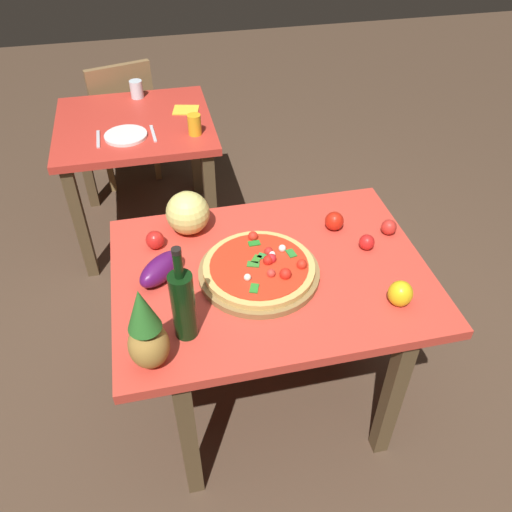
{
  "coord_description": "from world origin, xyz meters",
  "views": [
    {
      "loc": [
        -0.36,
        -1.36,
        2.02
      ],
      "look_at": [
        -0.05,
        0.03,
        0.78
      ],
      "focal_mm": 36.37,
      "sensor_mm": 36.0,
      "label": 1
    }
  ],
  "objects_px": {
    "pizza": "(260,267)",
    "fork_utensil": "(98,139)",
    "display_table": "(270,288)",
    "melon": "(188,213)",
    "tomato_near_board": "(334,221)",
    "background_table": "(137,141)",
    "drinking_glass_water": "(137,89)",
    "napkin_folded": "(186,110)",
    "tomato_at_corner": "(389,227)",
    "eggplant": "(161,269)",
    "pizza_board": "(259,273)",
    "wine_bottle": "(183,304)",
    "tomato_by_bottle": "(155,240)",
    "dining_chair": "(122,115)",
    "knife_utensil": "(153,133)",
    "tomato_beside_pepper": "(367,242)",
    "dinner_plate": "(126,136)",
    "bell_pepper": "(400,294)",
    "drinking_glass_juice": "(195,125)",
    "pineapple_left": "(146,333)"
  },
  "relations": [
    {
      "from": "background_table",
      "to": "eggplant",
      "type": "distance_m",
      "value": 1.29
    },
    {
      "from": "display_table",
      "to": "pizza_board",
      "type": "distance_m",
      "value": 0.12
    },
    {
      "from": "background_table",
      "to": "bell_pepper",
      "type": "xyz_separation_m",
      "value": [
        0.83,
        -1.58,
        0.16
      ]
    },
    {
      "from": "bell_pepper",
      "to": "knife_utensil",
      "type": "distance_m",
      "value": 1.59
    },
    {
      "from": "eggplant",
      "to": "tomato_beside_pepper",
      "type": "relative_size",
      "value": 3.32
    },
    {
      "from": "pizza",
      "to": "tomato_at_corner",
      "type": "relative_size",
      "value": 6.59
    },
    {
      "from": "pizza_board",
      "to": "napkin_folded",
      "type": "distance_m",
      "value": 1.42
    },
    {
      "from": "pizza_board",
      "to": "knife_utensil",
      "type": "bearing_deg",
      "value": 104.35
    },
    {
      "from": "pizza_board",
      "to": "tomato_at_corner",
      "type": "distance_m",
      "value": 0.57
    },
    {
      "from": "display_table",
      "to": "dinner_plate",
      "type": "bearing_deg",
      "value": 112.94
    },
    {
      "from": "eggplant",
      "to": "tomato_near_board",
      "type": "relative_size",
      "value": 2.64
    },
    {
      "from": "dining_chair",
      "to": "tomato_by_bottle",
      "type": "relative_size",
      "value": 11.94
    },
    {
      "from": "pizza",
      "to": "drinking_glass_juice",
      "type": "distance_m",
      "value": 1.13
    },
    {
      "from": "eggplant",
      "to": "knife_utensil",
      "type": "bearing_deg",
      "value": 87.67
    },
    {
      "from": "tomato_near_board",
      "to": "tomato_beside_pepper",
      "type": "relative_size",
      "value": 1.26
    },
    {
      "from": "pizza_board",
      "to": "tomato_near_board",
      "type": "distance_m",
      "value": 0.41
    },
    {
      "from": "dining_chair",
      "to": "pineapple_left",
      "type": "bearing_deg",
      "value": 76.53
    },
    {
      "from": "display_table",
      "to": "fork_utensil",
      "type": "relative_size",
      "value": 6.41
    },
    {
      "from": "fork_utensil",
      "to": "knife_utensil",
      "type": "distance_m",
      "value": 0.28
    },
    {
      "from": "eggplant",
      "to": "napkin_folded",
      "type": "bearing_deg",
      "value": 79.76
    },
    {
      "from": "display_table",
      "to": "background_table",
      "type": "distance_m",
      "value": 1.4
    },
    {
      "from": "display_table",
      "to": "tomato_beside_pepper",
      "type": "xyz_separation_m",
      "value": [
        0.39,
        0.04,
        0.12
      ]
    },
    {
      "from": "eggplant",
      "to": "knife_utensil",
      "type": "relative_size",
      "value": 1.11
    },
    {
      "from": "pizza",
      "to": "knife_utensil",
      "type": "bearing_deg",
      "value": 104.6
    },
    {
      "from": "dining_chair",
      "to": "bell_pepper",
      "type": "relative_size",
      "value": 9.09
    },
    {
      "from": "wine_bottle",
      "to": "knife_utensil",
      "type": "bearing_deg",
      "value": 90.46
    },
    {
      "from": "knife_utensil",
      "to": "tomato_by_bottle",
      "type": "bearing_deg",
      "value": -96.88
    },
    {
      "from": "melon",
      "to": "tomato_near_board",
      "type": "bearing_deg",
      "value": -11.39
    },
    {
      "from": "dinner_plate",
      "to": "fork_utensil",
      "type": "bearing_deg",
      "value": 180.0
    },
    {
      "from": "display_table",
      "to": "background_table",
      "type": "xyz_separation_m",
      "value": [
        -0.44,
        1.32,
        -0.03
      ]
    },
    {
      "from": "pizza_board",
      "to": "eggplant",
      "type": "relative_size",
      "value": 2.2
    },
    {
      "from": "background_table",
      "to": "drinking_glass_water",
      "type": "relative_size",
      "value": 8.42
    },
    {
      "from": "background_table",
      "to": "dinner_plate",
      "type": "relative_size",
      "value": 3.82
    },
    {
      "from": "melon",
      "to": "drinking_glass_water",
      "type": "height_order",
      "value": "melon"
    },
    {
      "from": "pineapple_left",
      "to": "tomato_near_board",
      "type": "height_order",
      "value": "pineapple_left"
    },
    {
      "from": "tomato_at_corner",
      "to": "tomato_beside_pepper",
      "type": "bearing_deg",
      "value": -150.27
    },
    {
      "from": "dining_chair",
      "to": "pineapple_left",
      "type": "xyz_separation_m",
      "value": [
        0.08,
        -2.28,
        0.39
      ]
    },
    {
      "from": "wine_bottle",
      "to": "tomato_by_bottle",
      "type": "bearing_deg",
      "value": 98.15
    },
    {
      "from": "pizza",
      "to": "eggplant",
      "type": "bearing_deg",
      "value": 170.2
    },
    {
      "from": "pizza",
      "to": "dining_chair",
      "type": "bearing_deg",
      "value": 103.95
    },
    {
      "from": "pineapple_left",
      "to": "napkin_folded",
      "type": "distance_m",
      "value": 1.76
    },
    {
      "from": "eggplant",
      "to": "tomato_by_bottle",
      "type": "distance_m",
      "value": 0.18
    },
    {
      "from": "dining_chair",
      "to": "tomato_at_corner",
      "type": "distance_m",
      "value": 2.13
    },
    {
      "from": "eggplant",
      "to": "display_table",
      "type": "bearing_deg",
      "value": -6.16
    },
    {
      "from": "dining_chair",
      "to": "tomato_at_corner",
      "type": "relative_size",
      "value": 13.86
    },
    {
      "from": "pizza",
      "to": "fork_utensil",
      "type": "xyz_separation_m",
      "value": [
        -0.59,
        1.17,
        -0.04
      ]
    },
    {
      "from": "napkin_folded",
      "to": "tomato_at_corner",
      "type": "bearing_deg",
      "value": -62.92
    },
    {
      "from": "drinking_glass_water",
      "to": "napkin_folded",
      "type": "xyz_separation_m",
      "value": [
        0.26,
        -0.24,
        -0.05
      ]
    },
    {
      "from": "pizza_board",
      "to": "dinner_plate",
      "type": "bearing_deg",
      "value": 110.56
    },
    {
      "from": "fork_utensil",
      "to": "tomato_beside_pepper",
      "type": "bearing_deg",
      "value": -48.37
    }
  ]
}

